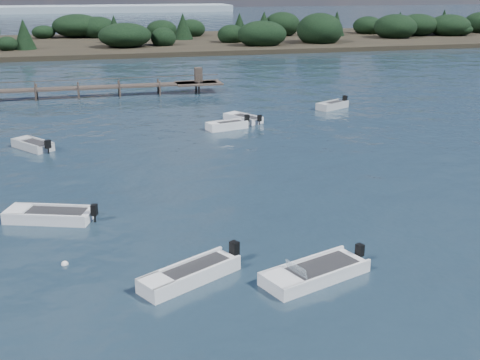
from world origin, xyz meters
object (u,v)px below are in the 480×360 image
object	(u,v)px
tender_far_grey_b	(332,107)
dinghy_extra_a	(190,277)
dinghy_extra_b	(243,120)
tender_far_white	(227,127)
tender_far_grey	(33,146)
dinghy_mid_white_a	(315,275)
dinghy_mid_grey	(49,217)

from	to	relation	value
tender_far_grey_b	dinghy_extra_a	xyz separation A→B (m)	(-19.39, -31.31, -0.01)
dinghy_extra_b	tender_far_white	bearing A→B (deg)	-129.58
tender_far_grey_b	dinghy_extra_a	size ratio (longest dim) A/B	0.80
tender_far_grey_b	dinghy_extra_b	world-z (taller)	tender_far_grey_b
dinghy_extra_a	dinghy_extra_b	size ratio (longest dim) A/B	1.21
tender_far_grey	dinghy_mid_white_a	xyz separation A→B (m)	(12.82, -24.23, -0.02)
dinghy_extra_a	dinghy_extra_b	bearing A→B (deg)	71.14
dinghy_extra_a	tender_far_grey	bearing A→B (deg)	108.47
tender_far_grey	dinghy_extra_a	bearing A→B (deg)	-71.53
tender_far_grey_b	dinghy_mid_grey	bearing A→B (deg)	-137.83
tender_far_grey_b	tender_far_white	bearing A→B (deg)	-154.46
tender_far_white	dinghy_extra_a	size ratio (longest dim) A/B	0.82
tender_far_grey_b	dinghy_extra_b	size ratio (longest dim) A/B	0.97
tender_far_white	tender_far_grey	distance (m)	15.51
dinghy_extra_a	tender_far_white	bearing A→B (deg)	73.57
tender_far_grey_b	dinghy_mid_grey	xyz separation A→B (m)	(-25.34, -22.95, -0.02)
dinghy_mid_grey	dinghy_extra_b	distance (m)	25.17
tender_far_grey_b	dinghy_extra_b	distance (m)	10.28
tender_far_grey	dinghy_mid_white_a	size ratio (longest dim) A/B	0.72
tender_far_grey	dinghy_mid_white_a	bearing A→B (deg)	-62.13
tender_far_grey_b	dinghy_mid_white_a	size ratio (longest dim) A/B	0.74
dinghy_extra_b	dinghy_mid_grey	bearing A→B (deg)	-128.21
dinghy_extra_a	dinghy_mid_white_a	world-z (taller)	dinghy_extra_a
dinghy_mid_grey	dinghy_extra_b	world-z (taller)	dinghy_mid_grey
dinghy_mid_white_a	dinghy_extra_b	xyz separation A→B (m)	(4.53, 29.21, -0.00)
dinghy_mid_grey	tender_far_grey_b	bearing A→B (deg)	42.17
dinghy_mid_white_a	dinghy_extra_b	world-z (taller)	dinghy_mid_white_a
dinghy_extra_a	dinghy_mid_grey	world-z (taller)	dinghy_extra_a
tender_far_grey_b	tender_far_white	distance (m)	13.10
dinghy_mid_white_a	dinghy_mid_grey	world-z (taller)	dinghy_mid_grey
tender_far_grey_b	tender_far_grey	size ratio (longest dim) A/B	1.03
tender_far_white	dinghy_mid_grey	distance (m)	21.96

